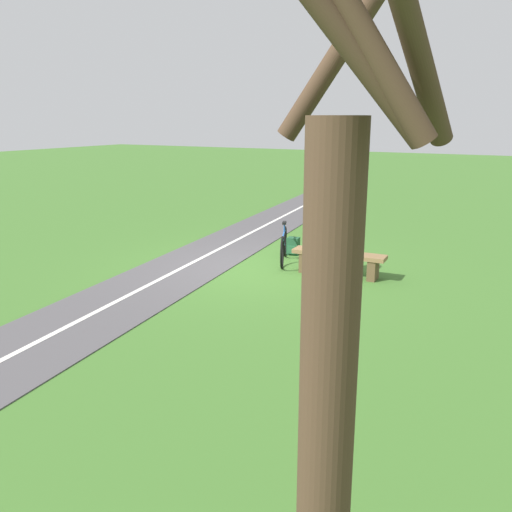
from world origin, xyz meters
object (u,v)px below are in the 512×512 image
backpack (293,246)px  bench (339,259)px  bicycle (284,246)px  tree_near_bench (331,383)px  person_seated (331,235)px

backpack → bench: bearing=143.8°
bench → backpack: (1.49, -1.09, -0.14)m
bench → bicycle: size_ratio=1.17×
bicycle → tree_near_bench: bearing=4.8°
person_seated → tree_near_bench: size_ratio=0.20×
person_seated → tree_near_bench: bearing=107.9°
bench → bicycle: bicycle is taller
bicycle → bench: bearing=52.2°
bench → backpack: size_ratio=4.71×
bench → person_seated: (0.18, 0.01, 0.48)m
bench → person_seated: bearing=0.0°
person_seated → bicycle: 1.36m
tree_near_bench → person_seated: bearing=-69.6°
backpack → tree_near_bench: tree_near_bench is taller
person_seated → tree_near_bench: (-2.79, 7.49, 0.97)m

